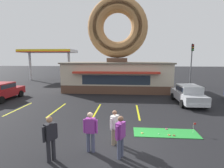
% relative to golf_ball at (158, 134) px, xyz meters
% --- Properties ---
extents(ground_plane, '(160.00, 160.00, 0.00)m').
position_rel_golf_ball_xyz_m(ground_plane, '(-1.80, -1.21, -0.05)').
color(ground_plane, black).
extents(donut_shop_building, '(12.30, 6.75, 10.96)m').
position_rel_golf_ball_xyz_m(donut_shop_building, '(-2.76, 12.73, 3.69)').
color(donut_shop_building, brown).
rests_on(donut_shop_building, ground).
extents(putting_mat, '(3.25, 1.13, 0.03)m').
position_rel_golf_ball_xyz_m(putting_mat, '(0.41, 0.24, -0.04)').
color(putting_mat, green).
rests_on(putting_mat, ground).
extents(mini_donut_near_left, '(0.13, 0.13, 0.04)m').
position_rel_golf_ball_xyz_m(mini_donut_near_left, '(0.74, -0.09, -0.00)').
color(mini_donut_near_left, brown).
rests_on(mini_donut_near_left, putting_mat).
extents(mini_donut_near_right, '(0.13, 0.13, 0.04)m').
position_rel_golf_ball_xyz_m(mini_donut_near_right, '(0.51, -0.06, -0.00)').
color(mini_donut_near_right, '#D17F47').
rests_on(mini_donut_near_right, putting_mat).
extents(mini_donut_mid_left, '(0.13, 0.13, 0.04)m').
position_rel_golf_ball_xyz_m(mini_donut_mid_left, '(-0.80, 0.05, -0.00)').
color(mini_donut_mid_left, '#E5C666').
rests_on(mini_donut_mid_left, putting_mat).
extents(mini_donut_mid_centre, '(0.13, 0.13, 0.04)m').
position_rel_golf_ball_xyz_m(mini_donut_mid_centre, '(0.55, 0.70, -0.00)').
color(mini_donut_mid_centre, '#D8667F').
rests_on(mini_donut_mid_centre, putting_mat).
extents(golf_ball, '(0.04, 0.04, 0.04)m').
position_rel_golf_ball_xyz_m(golf_ball, '(0.00, 0.00, 0.00)').
color(golf_ball, white).
rests_on(golf_ball, putting_mat).
extents(putting_flag_pin, '(0.13, 0.01, 0.55)m').
position_rel_golf_ball_xyz_m(putting_flag_pin, '(1.82, 0.31, 0.39)').
color(putting_flag_pin, silver).
rests_on(putting_flag_pin, putting_mat).
extents(car_red, '(2.01, 4.57, 1.60)m').
position_rel_golf_ball_xyz_m(car_red, '(-13.03, 6.43, 0.82)').
color(car_red, maroon).
rests_on(car_red, ground).
extents(car_silver, '(2.00, 4.57, 1.60)m').
position_rel_golf_ball_xyz_m(car_silver, '(3.57, 6.43, 0.82)').
color(car_silver, '#B2B5BA').
rests_on(car_silver, ground).
extents(pedestrian_blue_sweater_man, '(0.42, 0.50, 1.73)m').
position_rel_golf_ball_xyz_m(pedestrian_blue_sweater_man, '(-4.38, -2.61, 0.91)').
color(pedestrian_blue_sweater_man, '#232328').
rests_on(pedestrian_blue_sweater_man, ground).
extents(pedestrian_hooded_kid, '(0.60, 0.26, 1.68)m').
position_rel_golf_ball_xyz_m(pedestrian_hooded_kid, '(-3.06, -1.84, 0.88)').
color(pedestrian_hooded_kid, '#474C66').
rests_on(pedestrian_hooded_kid, ground).
extents(pedestrian_leather_jacket_man, '(0.40, 0.53, 1.56)m').
position_rel_golf_ball_xyz_m(pedestrian_leather_jacket_man, '(-2.12, -1.12, 0.81)').
color(pedestrian_leather_jacket_man, '#7F7056').
rests_on(pedestrian_leather_jacket_man, ground).
extents(pedestrian_clipboard_woman, '(0.39, 0.54, 1.67)m').
position_rel_golf_ball_xyz_m(pedestrian_clipboard_woman, '(-1.83, -2.17, 0.87)').
color(pedestrian_clipboard_woman, '#474C66').
rests_on(pedestrian_clipboard_woman, ground).
extents(trash_bin, '(0.57, 0.57, 0.97)m').
position_rel_golf_ball_xyz_m(trash_bin, '(3.79, 9.76, 0.45)').
color(trash_bin, '#51565B').
rests_on(trash_bin, ground).
extents(traffic_light_pole, '(0.28, 0.47, 5.80)m').
position_rel_golf_ball_xyz_m(traffic_light_pole, '(7.19, 16.37, 3.66)').
color(traffic_light_pole, '#595B60').
rests_on(traffic_light_pole, ground).
extents(gas_station_canopy, '(9.00, 4.46, 5.30)m').
position_rel_golf_ball_xyz_m(gas_station_canopy, '(-15.01, 20.98, 4.81)').
color(gas_station_canopy, silver).
rests_on(gas_station_canopy, ground).
extents(parking_stripe_far_left, '(0.12, 3.60, 0.01)m').
position_rel_golf_ball_xyz_m(parking_stripe_far_left, '(-9.78, 3.79, -0.05)').
color(parking_stripe_far_left, yellow).
rests_on(parking_stripe_far_left, ground).
extents(parking_stripe_left, '(0.12, 3.60, 0.01)m').
position_rel_golf_ball_xyz_m(parking_stripe_left, '(-6.78, 3.79, -0.05)').
color(parking_stripe_left, yellow).
rests_on(parking_stripe_left, ground).
extents(parking_stripe_mid_left, '(0.12, 3.60, 0.01)m').
position_rel_golf_ball_xyz_m(parking_stripe_mid_left, '(-3.78, 3.79, -0.05)').
color(parking_stripe_mid_left, yellow).
rests_on(parking_stripe_mid_left, ground).
extents(parking_stripe_centre, '(0.12, 3.60, 0.01)m').
position_rel_golf_ball_xyz_m(parking_stripe_centre, '(-0.78, 3.79, -0.05)').
color(parking_stripe_centre, yellow).
rests_on(parking_stripe_centre, ground).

